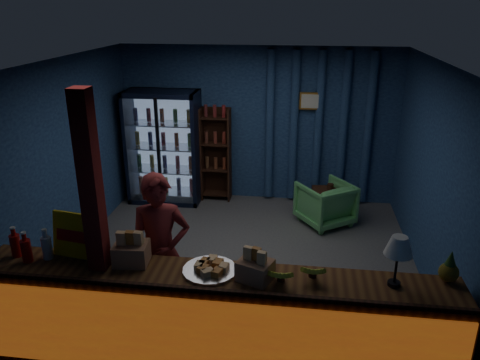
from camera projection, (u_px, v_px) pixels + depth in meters
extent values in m
plane|color=#515154|center=(241.00, 259.00, 6.27)|extent=(4.60, 4.60, 0.00)
plane|color=navy|center=(258.00, 125.00, 7.85)|extent=(4.60, 0.00, 4.60)
plane|color=navy|center=(205.00, 258.00, 3.77)|extent=(4.60, 0.00, 4.60)
plane|color=navy|center=(66.00, 160.00, 6.10)|extent=(0.00, 4.40, 4.40)
plane|color=navy|center=(433.00, 177.00, 5.52)|extent=(0.00, 4.40, 4.40)
plane|color=#472D19|center=(241.00, 61.00, 5.35)|extent=(4.60, 4.60, 0.00)
cube|color=brown|center=(214.00, 319.00, 4.35)|extent=(4.40, 0.55, 0.95)
cube|color=red|center=(207.00, 340.00, 4.08)|extent=(4.35, 0.02, 0.81)
cube|color=#3A1B12|center=(206.00, 291.00, 3.92)|extent=(4.40, 0.04, 0.04)
cube|color=maroon|center=(97.00, 233.00, 4.18)|extent=(0.16, 0.16, 2.60)
cube|color=black|center=(168.00, 143.00, 8.09)|extent=(1.20, 0.06, 1.90)
cube|color=black|center=(131.00, 146.00, 7.92)|extent=(0.06, 0.60, 1.90)
cube|color=black|center=(197.00, 149.00, 7.77)|extent=(0.06, 0.60, 1.90)
cube|color=black|center=(161.00, 93.00, 7.52)|extent=(1.20, 0.60, 0.08)
cube|color=black|center=(167.00, 197.00, 8.17)|extent=(1.20, 0.60, 0.08)
cube|color=#99B2D8|center=(168.00, 144.00, 8.05)|extent=(1.08, 0.02, 1.74)
cube|color=white|center=(159.00, 152.00, 7.58)|extent=(1.12, 0.02, 1.78)
cube|color=black|center=(159.00, 153.00, 7.57)|extent=(0.05, 0.05, 1.80)
cube|color=silver|center=(167.00, 190.00, 8.12)|extent=(1.08, 0.48, 0.02)
cylinder|color=#B8411A|center=(141.00, 182.00, 8.13)|extent=(0.07, 0.07, 0.22)
cylinder|color=#18621A|center=(154.00, 183.00, 8.10)|extent=(0.07, 0.07, 0.22)
cylinder|color=#AE8C1A|center=(166.00, 184.00, 8.08)|extent=(0.07, 0.07, 0.22)
cylinder|color=navy|center=(179.00, 184.00, 8.05)|extent=(0.07, 0.07, 0.22)
cylinder|color=maroon|center=(192.00, 185.00, 8.02)|extent=(0.07, 0.07, 0.22)
cube|color=silver|center=(165.00, 169.00, 7.98)|extent=(1.08, 0.48, 0.02)
cylinder|color=#18621A|center=(139.00, 160.00, 7.99)|extent=(0.07, 0.07, 0.22)
cylinder|color=#AE8C1A|center=(152.00, 161.00, 7.96)|extent=(0.07, 0.07, 0.22)
cylinder|color=navy|center=(165.00, 162.00, 7.93)|extent=(0.07, 0.07, 0.22)
cylinder|color=maroon|center=(178.00, 162.00, 7.90)|extent=(0.07, 0.07, 0.22)
cylinder|color=#B8411A|center=(191.00, 163.00, 7.88)|extent=(0.07, 0.07, 0.22)
cube|color=silver|center=(164.00, 146.00, 7.84)|extent=(1.08, 0.48, 0.02)
cylinder|color=#AE8C1A|center=(137.00, 138.00, 7.85)|extent=(0.07, 0.07, 0.22)
cylinder|color=navy|center=(150.00, 138.00, 7.82)|extent=(0.07, 0.07, 0.22)
cylinder|color=maroon|center=(163.00, 139.00, 7.79)|extent=(0.07, 0.07, 0.22)
cylinder|color=#B8411A|center=(177.00, 139.00, 7.76)|extent=(0.07, 0.07, 0.22)
cylinder|color=#18621A|center=(190.00, 140.00, 7.73)|extent=(0.07, 0.07, 0.22)
cube|color=silver|center=(163.00, 123.00, 7.69)|extent=(1.08, 0.48, 0.02)
cylinder|color=navy|center=(136.00, 114.00, 7.70)|extent=(0.07, 0.07, 0.22)
cylinder|color=maroon|center=(149.00, 115.00, 7.68)|extent=(0.07, 0.07, 0.22)
cylinder|color=#B8411A|center=(162.00, 115.00, 7.65)|extent=(0.07, 0.07, 0.22)
cylinder|color=#18621A|center=(175.00, 116.00, 7.62)|extent=(0.07, 0.07, 0.22)
cylinder|color=#AE8C1A|center=(189.00, 116.00, 7.59)|extent=(0.07, 0.07, 0.22)
cube|color=#3A1B12|center=(217.00, 153.00, 8.07)|extent=(0.50, 0.02, 1.60)
cube|color=#3A1B12|center=(202.00, 154.00, 7.98)|extent=(0.03, 0.28, 1.60)
cube|color=#3A1B12|center=(229.00, 156.00, 7.92)|extent=(0.03, 0.28, 1.60)
cube|color=#3A1B12|center=(217.00, 193.00, 8.20)|extent=(0.46, 0.26, 0.02)
cube|color=#3A1B12|center=(216.00, 169.00, 8.04)|extent=(0.46, 0.26, 0.02)
cube|color=#3A1B12|center=(216.00, 144.00, 7.88)|extent=(0.46, 0.26, 0.02)
cube|color=#3A1B12|center=(215.00, 118.00, 7.72)|extent=(0.46, 0.26, 0.02)
cylinder|color=navy|center=(270.00, 126.00, 7.77)|extent=(0.14, 0.14, 2.50)
cylinder|color=navy|center=(294.00, 127.00, 7.72)|extent=(0.14, 0.14, 2.50)
cylinder|color=navy|center=(318.00, 128.00, 7.67)|extent=(0.14, 0.14, 2.50)
cylinder|color=navy|center=(343.00, 129.00, 7.62)|extent=(0.14, 0.14, 2.50)
cylinder|color=navy|center=(368.00, 130.00, 7.57)|extent=(0.14, 0.14, 2.50)
cube|color=gold|center=(311.00, 101.00, 7.49)|extent=(0.36, 0.03, 0.28)
cube|color=silver|center=(311.00, 101.00, 7.47)|extent=(0.30, 0.01, 0.22)
imported|color=maroon|center=(161.00, 253.00, 4.77)|extent=(0.70, 0.55, 1.68)
imported|color=#5CB965|center=(325.00, 203.00, 7.19)|extent=(1.01, 1.01, 0.67)
cube|color=#3A1B12|center=(329.00, 204.00, 7.40)|extent=(0.56, 0.43, 0.49)
cylinder|color=#3A1B12|center=(330.00, 187.00, 7.30)|extent=(0.10, 0.10, 0.10)
cube|color=yellow|center=(79.00, 236.00, 4.41)|extent=(0.56, 0.20, 0.44)
cube|color=red|center=(78.00, 237.00, 4.39)|extent=(0.46, 0.11, 0.11)
cylinder|color=red|center=(16.00, 246.00, 4.46)|extent=(0.10, 0.10, 0.22)
cylinder|color=red|center=(13.00, 231.00, 4.40)|extent=(0.04, 0.04, 0.09)
cylinder|color=white|center=(12.00, 228.00, 4.39)|extent=(0.05, 0.05, 0.02)
cylinder|color=red|center=(27.00, 251.00, 4.36)|extent=(0.10, 0.10, 0.22)
cylinder|color=red|center=(24.00, 236.00, 4.31)|extent=(0.04, 0.04, 0.09)
cylinder|color=white|center=(23.00, 233.00, 4.29)|extent=(0.05, 0.05, 0.02)
cylinder|color=silver|center=(47.00, 248.00, 4.42)|extent=(0.10, 0.10, 0.22)
cylinder|color=silver|center=(45.00, 233.00, 4.36)|extent=(0.04, 0.04, 0.09)
cylinder|color=white|center=(44.00, 230.00, 4.35)|extent=(0.05, 0.05, 0.02)
cube|color=#AD7754|center=(131.00, 253.00, 4.34)|extent=(0.33, 0.28, 0.20)
cube|color=orange|center=(122.00, 237.00, 4.28)|extent=(0.09, 0.06, 0.13)
cube|color=orange|center=(130.00, 238.00, 4.28)|extent=(0.09, 0.06, 0.13)
cube|color=orange|center=(138.00, 238.00, 4.28)|extent=(0.09, 0.06, 0.13)
cube|color=#AD7754|center=(255.00, 270.00, 4.08)|extent=(0.35, 0.33, 0.19)
cube|color=orange|center=(248.00, 253.00, 4.06)|extent=(0.09, 0.08, 0.12)
cube|color=orange|center=(255.00, 255.00, 4.03)|extent=(0.09, 0.08, 0.12)
cube|color=orange|center=(263.00, 257.00, 4.00)|extent=(0.09, 0.08, 0.12)
cylinder|color=silver|center=(210.00, 270.00, 4.23)|extent=(0.50, 0.50, 0.03)
cube|color=orange|center=(220.00, 267.00, 4.20)|extent=(0.11, 0.08, 0.05)
cube|color=orange|center=(219.00, 263.00, 4.27)|extent=(0.13, 0.13, 0.05)
cube|color=orange|center=(212.00, 261.00, 4.30)|extent=(0.08, 0.11, 0.05)
cube|color=orange|center=(204.00, 262.00, 4.29)|extent=(0.13, 0.13, 0.05)
cube|color=orange|center=(199.00, 266.00, 4.23)|extent=(0.11, 0.08, 0.05)
cube|color=orange|center=(201.00, 270.00, 4.16)|extent=(0.13, 0.13, 0.05)
cube|color=orange|center=(208.00, 272.00, 4.12)|extent=(0.08, 0.11, 0.05)
cube|color=orange|center=(216.00, 271.00, 4.14)|extent=(0.13, 0.13, 0.05)
cylinder|color=black|center=(394.00, 284.00, 4.02)|extent=(0.11, 0.11, 0.04)
cylinder|color=black|center=(396.00, 267.00, 3.96)|extent=(0.02, 0.02, 0.33)
cone|color=white|center=(399.00, 246.00, 3.89)|extent=(0.24, 0.24, 0.17)
sphere|color=olive|center=(449.00, 272.00, 4.05)|extent=(0.17, 0.17, 0.17)
cone|color=#2A551D|center=(451.00, 258.00, 3.99)|extent=(0.09, 0.09, 0.13)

